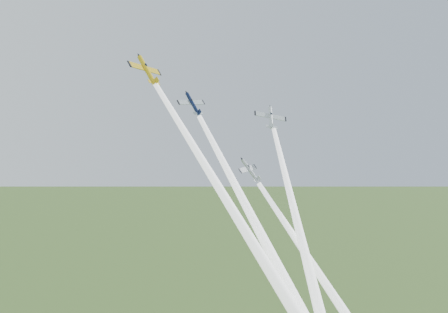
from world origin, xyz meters
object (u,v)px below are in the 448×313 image
at_px(plane_yellow, 147,70).
at_px(plane_silver_right, 271,117).
at_px(plane_navy, 193,104).

bearing_deg(plane_yellow, plane_silver_right, -21.29).
distance_m(plane_yellow, plane_silver_right, 30.50).
bearing_deg(plane_silver_right, plane_yellow, -159.37).
xyz_separation_m(plane_navy, plane_silver_right, (19.79, -0.98, -2.36)).
distance_m(plane_yellow, plane_navy, 11.22).
distance_m(plane_navy, plane_silver_right, 19.95).
xyz_separation_m(plane_yellow, plane_silver_right, (29.30, -2.00, -8.22)).
relative_size(plane_navy, plane_silver_right, 0.91).
bearing_deg(plane_navy, plane_silver_right, -8.45).
relative_size(plane_yellow, plane_navy, 1.28).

